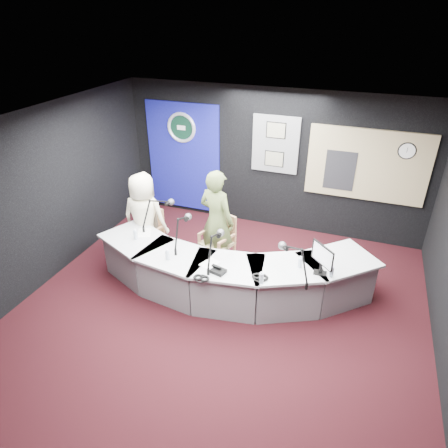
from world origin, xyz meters
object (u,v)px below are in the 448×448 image
(armchair_right, at_px, (217,241))
(person_man, at_px, (144,218))
(person_woman, at_px, (217,221))
(armchair_left, at_px, (146,233))
(broadcast_desk, at_px, (227,273))

(armchair_right, bearing_deg, person_man, -149.23)
(person_woman, bearing_deg, person_man, 25.11)
(armchair_left, xyz_separation_m, person_man, (-0.00, 0.00, 0.32))
(armchair_right, relative_size, person_man, 0.59)
(armchair_left, distance_m, person_man, 0.32)
(armchair_left, xyz_separation_m, armchair_right, (1.27, 0.21, -0.02))
(armchair_right, bearing_deg, person_woman, 0.00)
(armchair_left, bearing_deg, armchair_right, 23.03)
(broadcast_desk, relative_size, person_man, 2.73)
(armchair_right, distance_m, person_man, 1.33)
(broadcast_desk, relative_size, armchair_left, 4.45)
(armchair_left, relative_size, armchair_right, 1.03)
(broadcast_desk, bearing_deg, armchair_left, 165.32)
(broadcast_desk, relative_size, armchair_right, 4.59)
(person_woman, bearing_deg, broadcast_desk, 139.24)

